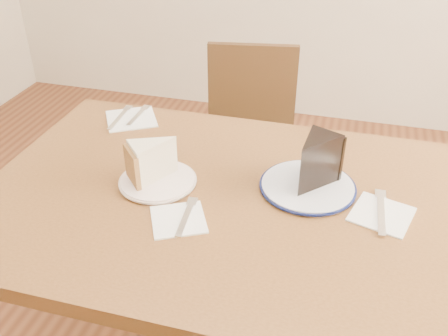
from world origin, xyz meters
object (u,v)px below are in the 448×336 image
plate_cream (158,181)px  plate_navy (308,186)px  chair_far (249,146)px  table (230,228)px  chocolate_cake (313,165)px  carrot_cake (156,161)px

plate_cream → plate_navy: same height
chair_far → plate_cream: (-0.07, -0.72, 0.30)m
table → chair_far: 0.76m
chair_far → chocolate_cake: (0.30, -0.65, 0.36)m
carrot_cake → chocolate_cake: 0.38m
plate_navy → chocolate_cake: size_ratio=1.85×
table → chocolate_cake: chocolate_cake is taller
table → carrot_cake: (-0.19, 0.02, 0.15)m
carrot_cake → chocolate_cake: (0.37, 0.06, 0.01)m
chocolate_cake → plate_cream: bearing=34.7°
chair_far → chocolate_cake: 0.80m
chair_far → plate_navy: 0.77m
plate_cream → carrot_cake: size_ratio=1.63×
chair_far → carrot_cake: size_ratio=7.39×
plate_cream → plate_navy: size_ratio=0.82×
table → carrot_cake: size_ratio=10.73×
chair_far → plate_navy: chair_far is taller
plate_navy → carrot_cake: carrot_cake is taller
plate_navy → table: bearing=-155.2°
table → carrot_cake: 0.25m
table → plate_navy: plate_navy is taller
table → chocolate_cake: bearing=23.7°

